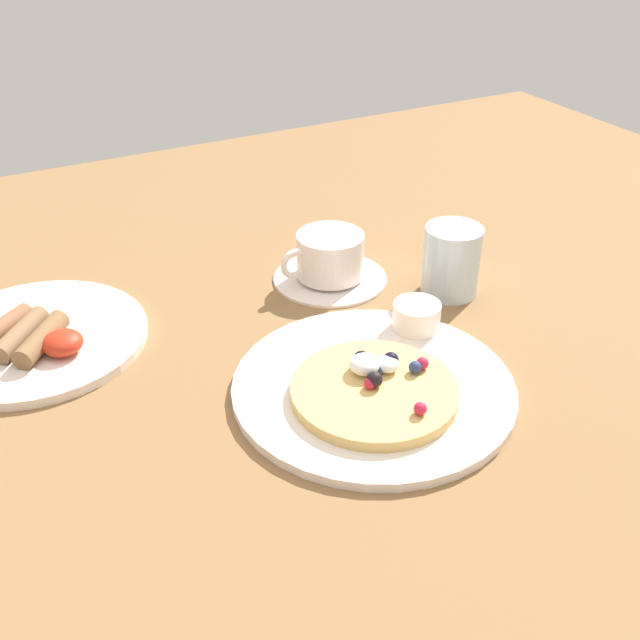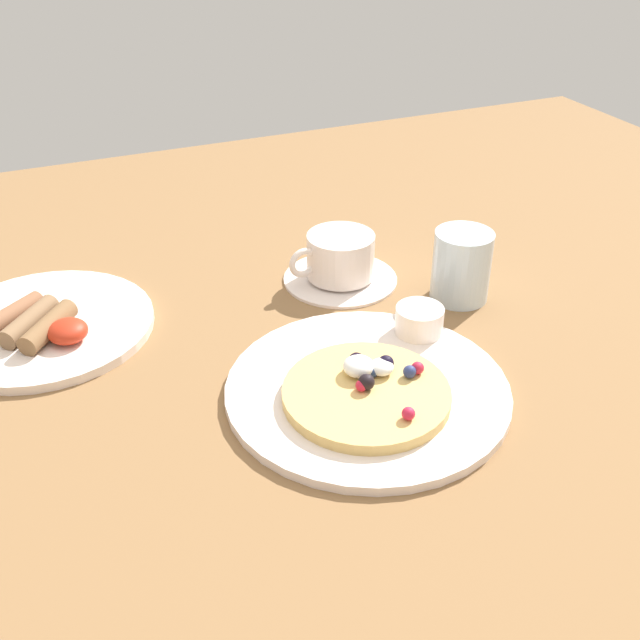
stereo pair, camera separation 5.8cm
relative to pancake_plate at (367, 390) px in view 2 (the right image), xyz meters
The scene contains 9 objects.
ground_plane 10.12cm from the pancake_plate, 135.45° to the left, with size 194.21×150.22×3.00cm, color brown.
pancake_plate is the anchor object (origin of this frame).
pancake_with_berries 2.37cm from the pancake_plate, 117.90° to the right, with size 17.10×17.10×3.20cm.
syrup_ramekin 12.22cm from the pancake_plate, 34.05° to the left, with size 5.53×5.53×3.17cm.
breakfast_plate 39.49cm from the pancake_plate, 138.60° to the left, with size 25.50×25.50×1.11cm, color white.
fried_breakfast 39.21cm from the pancake_plate, 141.82° to the left, with size 13.21×11.77×2.68cm.
coffee_saucer 24.55cm from the pancake_plate, 72.11° to the left, with size 14.94×14.94×0.77cm, color white.
coffee_cup 24.71cm from the pancake_plate, 72.42° to the left, with size 11.80×8.78×5.76cm.
water_glass 24.02cm from the pancake_plate, 34.68° to the left, with size 7.26×7.26×8.95cm, color silver.
Camera 2 is at (-22.29, -63.00, 48.72)cm, focal length 42.61 mm.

